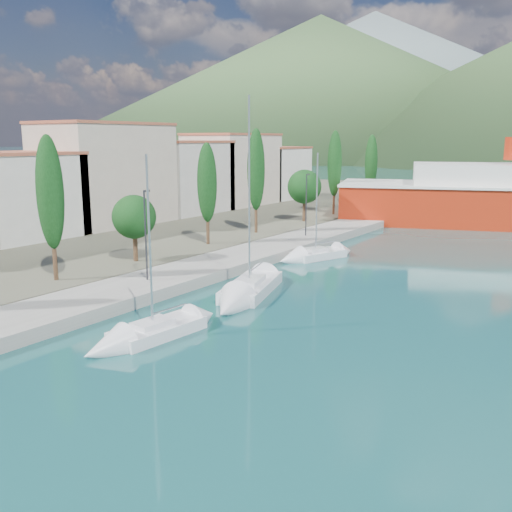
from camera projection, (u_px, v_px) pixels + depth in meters
The scene contains 8 objects.
quay at pixel (248, 256), 48.37m from camera, with size 5.00×88.00×0.80m, color gray.
land_strip at pixel (61, 213), 77.38m from camera, with size 70.00×148.00×0.70m, color #565644.
town_buildings at pixel (143, 178), 68.82m from camera, with size 9.20×69.20×11.30m.
tree_row at pixel (248, 184), 56.71m from camera, with size 3.95×64.89×10.56m.
lamp_posts at pixel (142, 233), 37.75m from camera, with size 0.15×45.41×6.06m.
sailboat_near at pixel (132, 340), 28.56m from camera, with size 2.75×7.31×10.27m.
sailboat_mid at pixel (241, 297), 36.14m from camera, with size 5.32×9.93×13.84m.
sailboat_far at pixel (304, 257), 48.56m from camera, with size 4.30×7.05×9.88m.
Camera 1 is at (18.18, -12.82, 10.15)m, focal length 40.00 mm.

